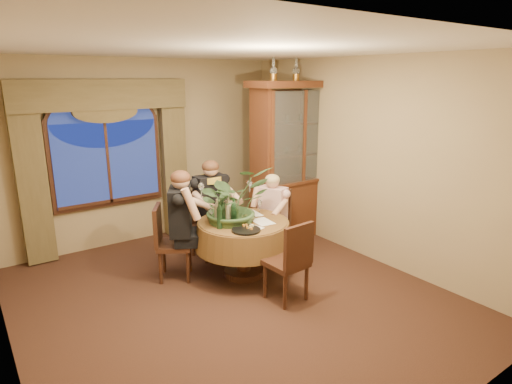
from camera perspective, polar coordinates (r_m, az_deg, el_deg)
floor at (r=5.21m, az=-3.24°, el=-13.88°), size 5.00×5.00×0.00m
wall_back at (r=6.90m, az=-14.61°, el=5.26°), size 4.50×0.00×4.50m
wall_right at (r=6.16m, az=14.60°, el=4.11°), size 0.00×5.00×5.00m
ceiling at (r=4.57m, az=-3.79°, el=18.56°), size 5.00×5.00×0.00m
window at (r=6.67m, az=-19.15°, el=3.70°), size 1.62×0.10×1.32m
arched_transom at (r=6.57m, az=-19.74°, el=10.38°), size 1.60×0.06×0.44m
drapery_left at (r=6.44m, az=-27.69°, el=1.33°), size 0.38×0.14×2.32m
drapery_right at (r=7.00m, az=-10.85°, el=3.77°), size 0.38×0.14×2.32m
swag_valance at (r=6.48m, az=-19.69°, el=12.11°), size 2.45×0.16×0.42m
dining_table at (r=5.58m, az=-1.69°, el=-7.51°), size 1.57×1.57×0.75m
china_cabinet at (r=6.83m, az=5.09°, el=4.17°), size 1.52×0.60×2.47m
oil_lamp_left at (r=6.44m, az=2.35°, el=16.11°), size 0.11×0.11×0.34m
oil_lamp_center at (r=6.71m, az=5.38°, el=16.02°), size 0.11×0.11×0.34m
oil_lamp_right at (r=7.00m, az=8.16°, el=15.89°), size 0.11×0.11×0.34m
chair_right at (r=6.17m, az=2.07°, el=-4.22°), size 0.56×0.56×0.96m
chair_back_right at (r=6.16m, az=-6.32°, el=-4.36°), size 0.45×0.45×0.96m
chair_back at (r=5.58m, az=-10.80°, el=-6.66°), size 0.58×0.58×0.96m
chair_front_left at (r=4.98m, az=4.03°, el=-9.13°), size 0.45×0.45×0.96m
person_pink at (r=6.12m, az=2.23°, el=-3.12°), size 0.54×0.56×1.22m
person_back at (r=5.47m, az=-9.98°, el=-4.45°), size 0.66×0.68×1.43m
person_scarf at (r=6.17m, az=-6.04°, el=-2.14°), size 0.51×0.47×1.41m
stoneware_vase at (r=5.42m, az=-3.39°, el=-2.57°), size 0.14×0.14×0.26m
centerpiece_plant at (r=5.31m, az=-3.20°, el=2.36°), size 0.93×1.03×0.81m
olive_bowl at (r=5.47m, az=-1.00°, el=-3.52°), size 0.17×0.17×0.05m
cheese_platter at (r=5.10m, az=-1.33°, el=-5.10°), size 0.35×0.35×0.02m
wine_bottle_0 at (r=5.32m, az=-3.74°, el=-2.52°), size 0.07×0.07×0.33m
wine_bottle_1 at (r=5.27m, az=-2.98°, el=-2.67°), size 0.07×0.07×0.33m
wine_bottle_2 at (r=5.15m, az=-4.88°, el=-3.12°), size 0.07×0.07×0.33m
wine_bottle_3 at (r=5.19m, az=-4.47°, el=-2.98°), size 0.07×0.07×0.33m
wine_bottle_4 at (r=5.28m, az=-5.20°, el=-2.66°), size 0.07×0.07×0.33m
wine_bottle_5 at (r=5.40m, az=-4.48°, el=-2.27°), size 0.07×0.07×0.33m
tasting_paper_0 at (r=5.41m, az=0.91°, el=-3.97°), size 0.24×0.32×0.00m
tasting_paper_1 at (r=5.72m, az=-0.61°, el=-2.91°), size 0.25×0.32×0.00m
tasting_paper_2 at (r=5.21m, az=-0.83°, el=-4.75°), size 0.28×0.35×0.00m
wine_glass_person_pink at (r=5.75m, az=0.51°, el=-1.89°), size 0.07×0.07×0.18m
wine_glass_person_back at (r=5.41m, az=-6.06°, el=-3.09°), size 0.07×0.07×0.18m
wine_glass_person_scarf at (r=5.76m, az=-3.95°, el=-1.93°), size 0.07×0.07×0.18m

